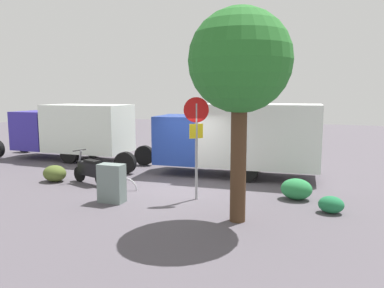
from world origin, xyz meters
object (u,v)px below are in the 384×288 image
at_px(street_tree, 240,63).
at_px(bike_rack_hoop, 126,190).
at_px(box_truck_far, 71,128).
at_px(box_truck_near, 236,136).
at_px(utility_cabinet, 112,183).
at_px(stop_sign, 196,132).
at_px(motorcycle, 90,170).

distance_m(street_tree, bike_rack_hoop, 6.09).
bearing_deg(box_truck_far, box_truck_near, 173.77).
distance_m(street_tree, utility_cabinet, 5.21).
bearing_deg(box_truck_far, bike_rack_hoop, 141.76).
bearing_deg(box_truck_far, stop_sign, 150.41).
distance_m(box_truck_near, stop_sign, 3.74).
bearing_deg(box_truck_near, street_tree, 100.78).
bearing_deg(street_tree, box_truck_far, -30.48).
height_order(box_truck_near, utility_cabinet, box_truck_near).
distance_m(stop_sign, bike_rack_hoop, 3.36).
bearing_deg(stop_sign, motorcycle, -5.91).
bearing_deg(bike_rack_hoop, box_truck_far, -36.64).
relative_size(box_truck_far, bike_rack_hoop, 8.65).
xyz_separation_m(box_truck_near, motorcycle, (4.50, 3.26, -1.07)).
relative_size(box_truck_near, utility_cabinet, 6.99).
distance_m(box_truck_far, bike_rack_hoop, 7.19).
height_order(street_tree, utility_cabinet, street_tree).
bearing_deg(box_truck_near, bike_rack_hoop, 45.87).
bearing_deg(utility_cabinet, bike_rack_hoop, -75.32).
xyz_separation_m(stop_sign, bike_rack_hoop, (2.62, -0.20, -2.09)).
bearing_deg(stop_sign, bike_rack_hoop, -4.32).
distance_m(box_truck_far, utility_cabinet, 8.26).
xyz_separation_m(box_truck_far, motorcycle, (-4.02, 3.95, -1.01)).
distance_m(box_truck_near, box_truck_far, 8.56).
relative_size(stop_sign, utility_cabinet, 2.71).
bearing_deg(stop_sign, box_truck_near, -94.17).
bearing_deg(street_tree, box_truck_near, -74.68).
height_order(motorcycle, stop_sign, stop_sign).
bearing_deg(motorcycle, box_truck_near, -127.21).
height_order(box_truck_far, bike_rack_hoop, box_truck_far).
height_order(utility_cabinet, bike_rack_hoop, utility_cabinet).
relative_size(box_truck_near, box_truck_far, 1.10).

